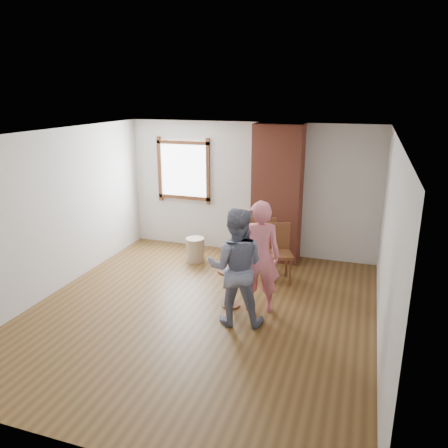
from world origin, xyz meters
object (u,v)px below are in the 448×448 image
at_px(dining_chair_right, 261,244).
at_px(side_table, 231,282).
at_px(man, 236,267).
at_px(person_pink, 259,257).
at_px(stoneware_crock, 195,250).
at_px(dining_chair_left, 277,249).

relative_size(dining_chair_right, side_table, 1.70).
height_order(dining_chair_right, man, man).
distance_m(man, person_pink, 0.51).
height_order(dining_chair_right, person_pink, person_pink).
xyz_separation_m(dining_chair_right, man, (0.06, -1.78, 0.27)).
height_order(stoneware_crock, dining_chair_left, dining_chair_left).
relative_size(dining_chair_right, person_pink, 0.60).
relative_size(dining_chair_left, side_table, 1.65).
relative_size(stoneware_crock, dining_chair_left, 0.46).
bearing_deg(dining_chair_right, man, -96.98).
bearing_deg(stoneware_crock, man, -54.58).
relative_size(dining_chair_right, man, 0.61).
bearing_deg(side_table, dining_chair_right, 83.94).
xyz_separation_m(stoneware_crock, dining_chair_right, (1.36, -0.22, 0.34)).
bearing_deg(dining_chair_left, man, -119.50).
height_order(stoneware_crock, dining_chair_right, dining_chair_right).
bearing_deg(stoneware_crock, dining_chair_right, -9.09).
bearing_deg(dining_chair_left, side_table, -131.63).
distance_m(side_table, man, 0.65).
bearing_deg(dining_chair_right, dining_chair_left, -33.59).
xyz_separation_m(man, person_pink, (0.22, 0.46, 0.01)).
relative_size(stoneware_crock, dining_chair_right, 0.45).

